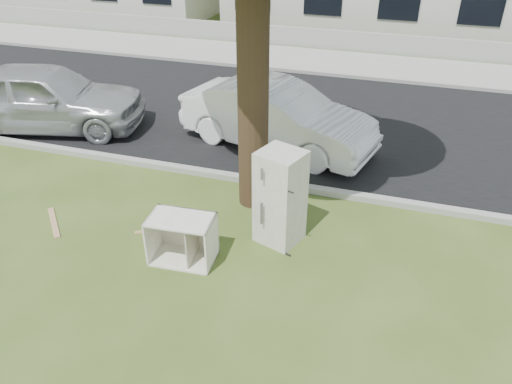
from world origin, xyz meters
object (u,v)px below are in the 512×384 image
(fridge, at_px, (280,198))
(cabinet, at_px, (182,239))
(car_center, at_px, (277,117))
(car_left, at_px, (45,97))

(fridge, xyz_separation_m, cabinet, (-1.32, -0.99, -0.43))
(fridge, xyz_separation_m, car_center, (-0.97, 3.41, -0.09))
(fridge, distance_m, car_center, 3.55)
(car_left, bearing_deg, car_center, -96.54)
(cabinet, xyz_separation_m, car_center, (0.35, 4.40, 0.34))
(fridge, distance_m, car_left, 7.16)
(fridge, bearing_deg, cabinet, -123.43)
(fridge, relative_size, cabinet, 1.63)
(fridge, height_order, car_left, fridge)
(car_center, bearing_deg, cabinet, -170.13)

